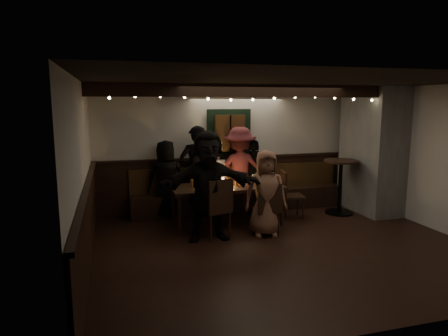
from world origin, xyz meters
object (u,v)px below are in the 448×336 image
object	(u,v)px
chair_near_right	(268,206)
person_e	(254,176)
high_top	(340,180)
person_c	(214,177)
person_d	(240,170)
person_b	(197,171)
dining_table	(227,189)
person_f	(208,186)
chair_end	(288,192)
chair_near_left	(217,205)
person_a	(166,179)
person_g	(266,193)

from	to	relation	value
chair_near_right	person_e	bearing A→B (deg)	79.30
high_top	person_c	size ratio (longest dim) A/B	0.73
person_d	person_b	bearing A→B (deg)	12.62
chair_near_right	high_top	size ratio (longest dim) A/B	0.82
dining_table	person_f	distance (m)	0.93
person_e	person_f	world-z (taller)	person_f
chair_end	high_top	xyz separation A→B (m)	(1.18, 0.01, 0.17)
chair_near_right	person_b	world-z (taller)	person_b
person_e	chair_near_right	bearing A→B (deg)	95.17
high_top	person_e	xyz separation A→B (m)	(-1.68, 0.57, 0.05)
chair_near_right	person_e	world-z (taller)	person_e
person_e	person_f	size ratio (longest dim) A/B	0.83
person_c	person_d	distance (m)	0.56
dining_table	chair_near_left	bearing A→B (deg)	-117.31
high_top	chair_near_right	bearing A→B (deg)	-155.81
chair_end	high_top	distance (m)	1.19
chair_end	person_b	distance (m)	1.87
chair_near_left	person_a	xyz separation A→B (m)	(-0.65, 1.50, 0.20)
chair_end	person_e	world-z (taller)	person_e
chair_end	high_top	world-z (taller)	high_top
chair_near_left	person_d	size ratio (longest dim) A/B	0.58
chair_near_right	person_f	distance (m)	1.12
person_b	dining_table	bearing A→B (deg)	123.69
high_top	person_b	world-z (taller)	person_b
chair_near_left	person_e	size ratio (longest dim) A/B	0.67
person_f	person_d	bearing A→B (deg)	59.29
chair_near_right	person_a	distance (m)	2.21
person_f	chair_near_left	bearing A→B (deg)	-3.00
chair_end	person_d	bearing A→B (deg)	141.01
dining_table	person_c	size ratio (longest dim) A/B	1.35
person_e	person_f	xyz separation A→B (m)	(-1.32, -1.37, 0.16)
person_e	chair_near_left	bearing A→B (deg)	65.87
chair_near_right	chair_end	distance (m)	1.17
person_a	person_b	bearing A→B (deg)	-179.00
person_d	person_e	bearing A→B (deg)	177.01
chair_near_right	person_f	xyz separation A→B (m)	(-1.05, 0.07, 0.40)
person_e	high_top	bearing A→B (deg)	177.27
chair_end	person_d	world-z (taller)	person_d
high_top	chair_end	bearing A→B (deg)	-179.54
person_g	person_c	bearing A→B (deg)	118.81
chair_near_right	person_c	xyz separation A→B (m)	(-0.57, 1.56, 0.25)
chair_end	person_f	distance (m)	2.03
dining_table	chair_near_left	xyz separation A→B (m)	(-0.38, -0.74, -0.10)
person_a	person_g	size ratio (longest dim) A/B	1.05
person_b	person_f	size ratio (longest dim) A/B	1.00
chair_end	person_e	bearing A→B (deg)	131.26
person_f	person_g	size ratio (longest dim) A/B	1.23
dining_table	person_f	world-z (taller)	person_f
chair_near_left	person_c	world-z (taller)	person_c
person_d	person_e	distance (m)	0.33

